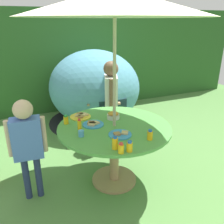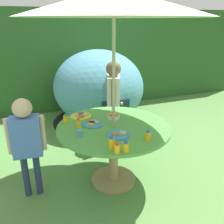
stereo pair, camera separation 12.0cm
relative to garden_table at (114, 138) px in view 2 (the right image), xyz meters
name	(u,v)px [view 2 (the right image)]	position (x,y,z in m)	size (l,w,h in m)	color
ground_plane	(113,180)	(0.00, 0.00, -0.60)	(10.00, 10.00, 0.02)	#548442
hedge_backdrop	(64,60)	(0.00, 3.04, 0.47)	(9.00, 0.70, 2.12)	#285623
garden_table	(114,138)	(0.00, 0.00, 0.00)	(1.30, 1.30, 0.75)	tan
patio_umbrella	(114,3)	(0.00, 0.00, 1.45)	(1.90, 1.90, 2.17)	#B7AD8C
wooden_chair	(105,103)	(0.35, 1.32, -0.03)	(0.63, 0.58, 1.02)	tan
dome_tent	(99,87)	(0.41, 1.87, 0.10)	(1.84, 1.84, 1.39)	teal
child_in_white_shirt	(113,92)	(0.37, 0.96, 0.26)	(0.30, 0.42, 1.32)	#3F3F47
child_in_blue_shirt	(26,137)	(-0.95, 0.09, 0.15)	(0.40, 0.20, 1.16)	navy
snack_bowl	(113,115)	(0.07, 0.20, 0.20)	(0.15, 0.15, 0.09)	white
plate_near_right	(92,124)	(-0.22, 0.12, 0.17)	(0.24, 0.24, 0.03)	#338CD8
plate_back_edge	(118,134)	(-0.04, -0.24, 0.17)	(0.24, 0.24, 0.03)	#338CD8
plate_mid_right	(81,116)	(-0.28, 0.41, 0.17)	(0.26, 0.26, 0.03)	yellow
juice_bottle_near_left	(148,136)	(0.19, -0.45, 0.21)	(0.06, 0.06, 0.11)	yellow
juice_bottle_far_left	(79,124)	(-0.39, 0.07, 0.22)	(0.04, 0.04, 0.12)	yellow
juice_bottle_far_right	(126,147)	(-0.10, -0.57, 0.21)	(0.06, 0.06, 0.11)	yellow
juice_bottle_center_front	(117,149)	(-0.19, -0.57, 0.21)	(0.05, 0.05, 0.10)	yellow
juice_bottle_center_back	(112,143)	(-0.20, -0.48, 0.22)	(0.06, 0.06, 0.13)	yellow
juice_bottle_mid_left	(66,119)	(-0.49, 0.27, 0.21)	(0.06, 0.06, 0.11)	yellow
cup_near	(79,133)	(-0.42, -0.11, 0.20)	(0.06, 0.06, 0.07)	#4C99D8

